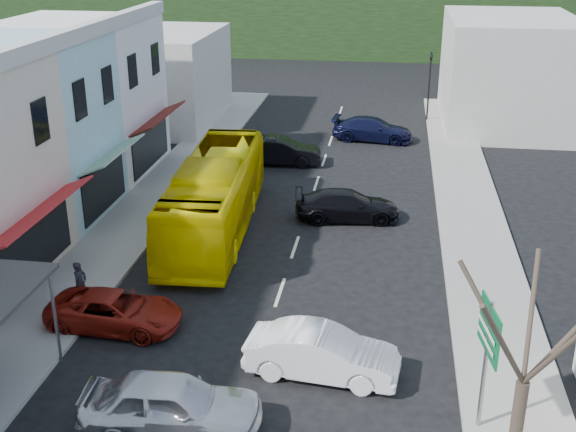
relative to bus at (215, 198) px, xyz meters
The scene contains 16 objects.
ground 10.00m from the bus, 68.35° to the right, with size 120.00×120.00×0.00m, color black.
sidewalk_left 4.21m from the bus, 167.99° to the left, with size 3.00×52.00×0.15m, color gray.
sidewalk_right 11.27m from the bus, ahead, with size 3.00×52.00×0.15m, color gray.
distant_block_left 19.74m from the bus, 115.12° to the left, with size 8.00×10.00×6.00m, color #B7B2A8.
distant_block_right 25.53m from the bus, 54.88° to the left, with size 8.00×12.00×7.00m, color #B7B2A8.
bus is the anchor object (origin of this frame).
car_silver 13.38m from the bus, 81.20° to the right, with size 1.80×4.40×1.40m, color silver.
car_white 11.64m from the bus, 60.66° to the right, with size 1.80×4.40×1.40m, color white.
car_red 8.55m from the bus, 99.18° to the right, with size 1.90×4.60×1.40m, color maroon.
car_black_near 6.02m from the bus, 21.45° to the left, with size 1.84×4.50×1.40m, color black.
car_black_far 9.84m from the bus, 82.91° to the left, with size 1.80×4.40×1.40m, color black.
car_navy_far 16.51m from the bus, 67.99° to the left, with size 1.84×4.50×1.40m, color black.
pedestrian_left 7.94m from the bus, 112.18° to the right, with size 0.60×0.40×1.70m, color black.
direction_sign 15.65m from the bus, 50.06° to the right, with size 0.45×1.73×3.82m, color #075D2D, non-canonical shape.
street_tree 18.53m from the bus, 55.97° to the right, with size 2.65×2.65×7.55m, color #33281F, non-canonical shape.
traffic_signal 22.69m from the bus, 64.79° to the left, with size 0.71×1.03×4.68m, color black, non-canonical shape.
Camera 1 is at (3.71, -19.01, 12.46)m, focal length 45.00 mm.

